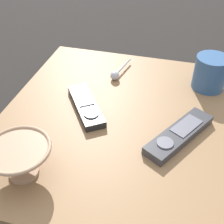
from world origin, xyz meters
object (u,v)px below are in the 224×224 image
at_px(cereal_bowl, 21,159).
at_px(tv_remote_far, 86,106).
at_px(teaspoon, 116,74).
at_px(coffee_mug, 210,73).
at_px(tv_remote_near, 179,134).

xyz_separation_m(cereal_bowl, tv_remote_far, (0.23, -0.05, -0.03)).
height_order(teaspoon, tv_remote_far, teaspoon).
xyz_separation_m(cereal_bowl, teaspoon, (0.39, -0.09, -0.03)).
relative_size(cereal_bowl, teaspoon, 1.08).
relative_size(cereal_bowl, tv_remote_far, 0.74).
height_order(coffee_mug, tv_remote_far, coffee_mug).
relative_size(tv_remote_near, tv_remote_far, 1.13).
bearing_deg(coffee_mug, tv_remote_near, 165.56).
height_order(teaspoon, tv_remote_near, teaspoon).
relative_size(coffee_mug, tv_remote_near, 0.47).
relative_size(coffee_mug, teaspoon, 0.78).
distance_m(coffee_mug, teaspoon, 0.26).
bearing_deg(tv_remote_far, tv_remote_near, -101.06).
bearing_deg(teaspoon, tv_remote_far, 166.61).
distance_m(cereal_bowl, coffee_mug, 0.54).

